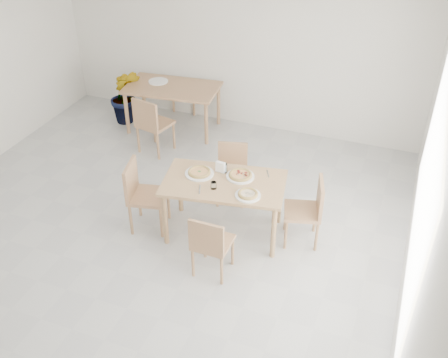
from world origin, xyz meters
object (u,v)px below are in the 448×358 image
(main_table, at_px, (224,188))
(tumbler_b, at_px, (214,185))
(pizza_margherita, at_px, (199,172))
(potted_plant, at_px, (126,96))
(tumbler_a, at_px, (224,168))
(chair_south, at_px, (210,242))
(second_table, at_px, (172,91))
(plate_margherita, at_px, (199,173))
(chair_north, at_px, (232,168))
(plate_empty, at_px, (158,81))
(pizza_mushroom, at_px, (248,194))
(napkin_holder, at_px, (221,167))
(chair_back_n, at_px, (190,79))
(plate_pepperoni, at_px, (240,176))
(plate_mushroom, at_px, (248,195))
(chair_east, at_px, (310,207))
(chair_back_s, at_px, (151,122))
(chair_west, at_px, (141,191))
(pizza_pepperoni, at_px, (240,175))

(main_table, bearing_deg, tumbler_b, -119.06)
(pizza_margherita, bearing_deg, potted_plant, 136.67)
(tumbler_a, xyz_separation_m, potted_plant, (-2.50, 1.97, -0.33))
(chair_south, relative_size, second_table, 0.52)
(chair_south, xyz_separation_m, plate_margherita, (-0.46, 0.79, 0.29))
(chair_north, xyz_separation_m, potted_plant, (-2.41, 1.42, 0.02))
(pizza_margherita, relative_size, plate_empty, 1.08)
(plate_margherita, xyz_separation_m, pizza_mushroom, (0.68, -0.22, 0.02))
(plate_empty, bearing_deg, chair_north, -40.39)
(napkin_holder, bearing_deg, potted_plant, 148.76)
(pizza_margherita, distance_m, chair_back_n, 3.40)
(plate_pepperoni, xyz_separation_m, second_table, (-1.89, 2.08, -0.09))
(potted_plant, bearing_deg, plate_mushroom, -38.59)
(tumbler_b, xyz_separation_m, napkin_holder, (-0.05, 0.35, 0.02))
(chair_east, distance_m, tumbler_b, 1.16)
(main_table, distance_m, tumbler_b, 0.23)
(plate_mushroom, xyz_separation_m, plate_pepperoni, (-0.21, 0.33, 0.00))
(plate_empty, bearing_deg, chair_back_s, -70.23)
(tumbler_b, xyz_separation_m, chair_back_n, (-1.77, 3.26, -0.26))
(pizza_mushroom, distance_m, tumbler_a, 0.56)
(main_table, bearing_deg, chair_east, 2.40)
(pizza_mushroom, bearing_deg, plate_margherita, 162.30)
(plate_mushroom, bearing_deg, chair_west, -177.44)
(plate_mushroom, height_order, pizza_pepperoni, pizza_pepperoni)
(chair_south, distance_m, chair_west, 1.23)
(pizza_pepperoni, height_order, chair_back_s, chair_back_s)
(main_table, height_order, plate_margherita, plate_margherita)
(chair_north, height_order, chair_back_s, chair_back_s)
(tumbler_a, xyz_separation_m, second_table, (-1.67, 2.05, -0.14))
(chair_south, relative_size, napkin_holder, 5.78)
(chair_west, distance_m, plate_mushroom, 1.36)
(second_table, xyz_separation_m, chair_back_n, (-0.08, 0.85, -0.13))
(chair_south, height_order, tumbler_a, tumbler_a)
(chair_north, bearing_deg, plate_mushroom, -74.73)
(chair_west, relative_size, tumbler_b, 10.36)
(main_table, xyz_separation_m, plate_empty, (-2.04, 2.33, 0.10))
(chair_west, xyz_separation_m, tumbler_b, (0.92, 0.06, 0.27))
(tumbler_a, distance_m, plate_empty, 2.90)
(tumbler_a, bearing_deg, chair_south, -77.77)
(napkin_holder, height_order, chair_back_n, chair_back_n)
(pizza_mushroom, height_order, second_table, pizza_mushroom)
(chair_south, bearing_deg, plate_pepperoni, -90.73)
(main_table, distance_m, potted_plant, 3.37)
(chair_south, relative_size, chair_back_s, 0.88)
(pizza_margherita, height_order, pizza_pepperoni, same)
(main_table, height_order, tumbler_b, tumbler_b)
(pizza_mushroom, xyz_separation_m, tumbler_b, (-0.41, 0.00, 0.01))
(pizza_mushroom, xyz_separation_m, napkin_holder, (-0.46, 0.35, 0.03))
(plate_pepperoni, distance_m, pizza_margherita, 0.49)
(second_table, bearing_deg, chair_back_n, 89.57)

